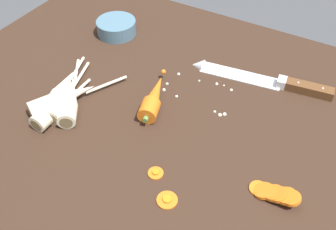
# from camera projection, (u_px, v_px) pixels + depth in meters

# --- Properties ---
(ground_plane) EXTENTS (1.20, 0.90, 0.04)m
(ground_plane) POSITION_uv_depth(u_px,v_px,m) (172.00, 121.00, 0.88)
(ground_plane) COLOR #332116
(chefs_knife) EXTENTS (0.35, 0.08, 0.04)m
(chefs_knife) POSITION_uv_depth(u_px,v_px,m) (257.00, 78.00, 0.94)
(chefs_knife) COLOR silver
(chefs_knife) RESTS_ON ground_plane
(whole_carrot) EXTENTS (0.08, 0.17, 0.04)m
(whole_carrot) POSITION_uv_depth(u_px,v_px,m) (154.00, 98.00, 0.87)
(whole_carrot) COLOR orange
(whole_carrot) RESTS_ON ground_plane
(parsnip_front) EXTENTS (0.15, 0.20, 0.04)m
(parsnip_front) POSITION_uv_depth(u_px,v_px,m) (70.00, 99.00, 0.87)
(parsnip_front) COLOR beige
(parsnip_front) RESTS_ON ground_plane
(parsnip_mid_left) EXTENTS (0.13, 0.22, 0.04)m
(parsnip_mid_left) POSITION_uv_depth(u_px,v_px,m) (63.00, 98.00, 0.87)
(parsnip_mid_left) COLOR beige
(parsnip_mid_left) RESTS_ON ground_plane
(parsnip_mid_right) EXTENTS (0.08, 0.21, 0.04)m
(parsnip_mid_right) POSITION_uv_depth(u_px,v_px,m) (64.00, 98.00, 0.87)
(parsnip_mid_right) COLOR beige
(parsnip_mid_right) RESTS_ON ground_plane
(parsnip_back) EXTENTS (0.04, 0.19, 0.04)m
(parsnip_back) POSITION_uv_depth(u_px,v_px,m) (55.00, 108.00, 0.85)
(parsnip_back) COLOR beige
(parsnip_back) RESTS_ON ground_plane
(parsnip_outer) EXTENTS (0.09, 0.20, 0.04)m
(parsnip_outer) POSITION_uv_depth(u_px,v_px,m) (63.00, 89.00, 0.89)
(parsnip_outer) COLOR beige
(parsnip_outer) RESTS_ON ground_plane
(carrot_slice_stack) EXTENTS (0.10, 0.04, 0.03)m
(carrot_slice_stack) POSITION_uv_depth(u_px,v_px,m) (274.00, 193.00, 0.70)
(carrot_slice_stack) COLOR orange
(carrot_slice_stack) RESTS_ON ground_plane
(carrot_slice_stray_near) EXTENTS (0.03, 0.03, 0.01)m
(carrot_slice_stray_near) POSITION_uv_depth(u_px,v_px,m) (156.00, 173.00, 0.74)
(carrot_slice_stray_near) COLOR orange
(carrot_slice_stray_near) RESTS_ON ground_plane
(carrot_slice_stray_mid) EXTENTS (0.04, 0.04, 0.01)m
(carrot_slice_stray_mid) POSITION_uv_depth(u_px,v_px,m) (167.00, 200.00, 0.70)
(carrot_slice_stray_mid) COLOR orange
(carrot_slice_stray_mid) RESTS_ON ground_plane
(prep_bowl) EXTENTS (0.11, 0.11, 0.04)m
(prep_bowl) POSITION_uv_depth(u_px,v_px,m) (116.00, 27.00, 1.08)
(prep_bowl) COLOR slate
(prep_bowl) RESTS_ON ground_plane
(mince_crumbs) EXTENTS (0.17, 0.10, 0.01)m
(mince_crumbs) POSITION_uv_depth(u_px,v_px,m) (201.00, 94.00, 0.91)
(mince_crumbs) COLOR silver
(mince_crumbs) RESTS_ON ground_plane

